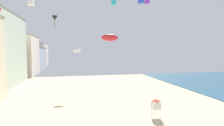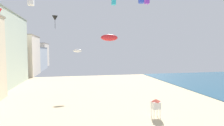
{
  "view_description": "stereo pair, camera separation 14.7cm",
  "coord_description": "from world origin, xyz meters",
  "px_view_note": "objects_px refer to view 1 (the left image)",
  "views": [
    {
      "loc": [
        -2.61,
        -5.91,
        9.25
      ],
      "look_at": [
        2.9,
        19.7,
        7.46
      ],
      "focal_mm": 28.38,
      "sensor_mm": 36.0,
      "label": 1
    },
    {
      "loc": [
        -2.46,
        -5.94,
        9.25
      ],
      "look_at": [
        2.9,
        19.7,
        7.46
      ],
      "focal_mm": 28.38,
      "sensor_mm": 36.0,
      "label": 2
    }
  ],
  "objects_px": {
    "kite_red_parafoil": "(110,38)",
    "kite_white_box_2": "(30,1)",
    "lifeguard_stand": "(156,104)",
    "kite_cyan_box": "(113,2)",
    "kite_purple_box": "(147,0)",
    "kite_white_parafoil": "(77,51)",
    "kite_black_delta": "(55,18)"
  },
  "relations": [
    {
      "from": "kite_cyan_box",
      "to": "kite_black_delta",
      "type": "bearing_deg",
      "value": 150.36
    },
    {
      "from": "kite_cyan_box",
      "to": "kite_white_box_2",
      "type": "bearing_deg",
      "value": 173.11
    },
    {
      "from": "kite_white_parafoil",
      "to": "kite_black_delta",
      "type": "relative_size",
      "value": 0.8
    },
    {
      "from": "kite_purple_box",
      "to": "kite_white_box_2",
      "type": "height_order",
      "value": "kite_white_box_2"
    },
    {
      "from": "lifeguard_stand",
      "to": "kite_cyan_box",
      "type": "bearing_deg",
      "value": 116.19
    },
    {
      "from": "kite_cyan_box",
      "to": "kite_white_box_2",
      "type": "height_order",
      "value": "kite_white_box_2"
    },
    {
      "from": "kite_white_parafoil",
      "to": "kite_black_delta",
      "type": "distance_m",
      "value": 8.89
    },
    {
      "from": "lifeguard_stand",
      "to": "kite_red_parafoil",
      "type": "xyz_separation_m",
      "value": [
        -7.59,
        -5.02,
        8.74
      ]
    },
    {
      "from": "kite_white_parafoil",
      "to": "kite_black_delta",
      "type": "xyz_separation_m",
      "value": [
        -4.12,
        -5.03,
        6.06
      ]
    },
    {
      "from": "kite_cyan_box",
      "to": "kite_purple_box",
      "type": "xyz_separation_m",
      "value": [
        3.58,
        -5.56,
        -1.12
      ]
    },
    {
      "from": "lifeguard_stand",
      "to": "kite_cyan_box",
      "type": "height_order",
      "value": "kite_cyan_box"
    },
    {
      "from": "kite_cyan_box",
      "to": "kite_purple_box",
      "type": "bearing_deg",
      "value": -57.18
    },
    {
      "from": "kite_white_parafoil",
      "to": "kite_black_delta",
      "type": "bearing_deg",
      "value": -129.3
    },
    {
      "from": "kite_red_parafoil",
      "to": "kite_white_box_2",
      "type": "xyz_separation_m",
      "value": [
        -10.21,
        13.54,
        6.71
      ]
    },
    {
      "from": "kite_cyan_box",
      "to": "kite_white_parafoil",
      "type": "relative_size",
      "value": 0.55
    },
    {
      "from": "lifeguard_stand",
      "to": "kite_white_parafoil",
      "type": "relative_size",
      "value": 1.34
    },
    {
      "from": "kite_red_parafoil",
      "to": "kite_cyan_box",
      "type": "relative_size",
      "value": 1.62
    },
    {
      "from": "lifeguard_stand",
      "to": "kite_red_parafoil",
      "type": "bearing_deg",
      "value": -153.53
    },
    {
      "from": "kite_red_parafoil",
      "to": "kite_cyan_box",
      "type": "xyz_separation_m",
      "value": [
        3.05,
        11.94,
        6.89
      ]
    },
    {
      "from": "kite_cyan_box",
      "to": "kite_white_parafoil",
      "type": "distance_m",
      "value": 14.71
    },
    {
      "from": "kite_purple_box",
      "to": "kite_white_parafoil",
      "type": "relative_size",
      "value": 0.48
    },
    {
      "from": "kite_red_parafoil",
      "to": "kite_cyan_box",
      "type": "height_order",
      "value": "kite_cyan_box"
    },
    {
      "from": "kite_black_delta",
      "to": "kite_red_parafoil",
      "type": "bearing_deg",
      "value": -68.45
    },
    {
      "from": "lifeguard_stand",
      "to": "kite_white_box_2",
      "type": "distance_m",
      "value": 25.05
    },
    {
      "from": "kite_red_parafoil",
      "to": "kite_black_delta",
      "type": "height_order",
      "value": "kite_black_delta"
    },
    {
      "from": "kite_red_parafoil",
      "to": "kite_white_box_2",
      "type": "bearing_deg",
      "value": 127.01
    },
    {
      "from": "kite_cyan_box",
      "to": "kite_white_box_2",
      "type": "distance_m",
      "value": 13.36
    },
    {
      "from": "kite_white_parafoil",
      "to": "kite_white_box_2",
      "type": "height_order",
      "value": "kite_white_box_2"
    },
    {
      "from": "lifeguard_stand",
      "to": "kite_purple_box",
      "type": "distance_m",
      "value": 14.6
    },
    {
      "from": "kite_white_box_2",
      "to": "kite_purple_box",
      "type": "bearing_deg",
      "value": -23.02
    },
    {
      "from": "kite_cyan_box",
      "to": "kite_white_parafoil",
      "type": "xyz_separation_m",
      "value": [
        -5.9,
        10.73,
        -8.14
      ]
    },
    {
      "from": "lifeguard_stand",
      "to": "kite_red_parafoil",
      "type": "distance_m",
      "value": 12.62
    }
  ]
}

